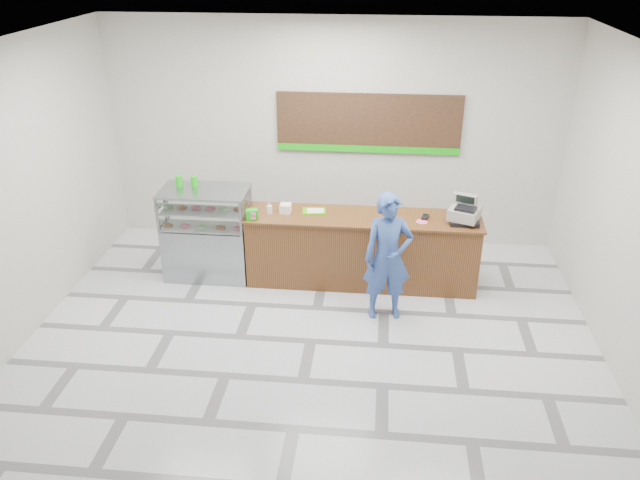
# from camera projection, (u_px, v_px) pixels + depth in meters

# --- Properties ---
(floor) EXTENTS (7.00, 7.00, 0.00)m
(floor) POSITION_uv_depth(u_px,v_px,m) (311.00, 341.00, 7.70)
(floor) COLOR silver
(floor) RESTS_ON ground
(back_wall) EXTENTS (7.00, 0.00, 7.00)m
(back_wall) POSITION_uv_depth(u_px,v_px,m) (332.00, 134.00, 9.61)
(back_wall) COLOR beige
(back_wall) RESTS_ON floor
(ceiling) EXTENTS (7.00, 7.00, 0.00)m
(ceiling) POSITION_uv_depth(u_px,v_px,m) (308.00, 49.00, 6.16)
(ceiling) COLOR silver
(ceiling) RESTS_ON back_wall
(sales_counter) EXTENTS (3.26, 0.76, 1.03)m
(sales_counter) POSITION_uv_depth(u_px,v_px,m) (362.00, 249.00, 8.80)
(sales_counter) COLOR brown
(sales_counter) RESTS_ON floor
(display_case) EXTENTS (1.22, 0.72, 1.33)m
(display_case) POSITION_uv_depth(u_px,v_px,m) (207.00, 232.00, 8.94)
(display_case) COLOR gray
(display_case) RESTS_ON floor
(menu_board) EXTENTS (2.80, 0.06, 0.90)m
(menu_board) POSITION_uv_depth(u_px,v_px,m) (368.00, 124.00, 9.44)
(menu_board) COLOR black
(menu_board) RESTS_ON back_wall
(cash_register) EXTENTS (0.50, 0.51, 0.36)m
(cash_register) POSITION_uv_depth(u_px,v_px,m) (464.00, 213.00, 8.35)
(cash_register) COLOR black
(cash_register) RESTS_ON sales_counter
(card_terminal) EXTENTS (0.12, 0.17, 0.04)m
(card_terminal) POSITION_uv_depth(u_px,v_px,m) (425.00, 217.00, 8.50)
(card_terminal) COLOR black
(card_terminal) RESTS_ON sales_counter
(serving_tray) EXTENTS (0.34, 0.26, 0.02)m
(serving_tray) POSITION_uv_depth(u_px,v_px,m) (314.00, 211.00, 8.72)
(serving_tray) COLOR #4EC106
(serving_tray) RESTS_ON sales_counter
(napkin_box) EXTENTS (0.16, 0.16, 0.13)m
(napkin_box) POSITION_uv_depth(u_px,v_px,m) (285.00, 208.00, 8.66)
(napkin_box) COLOR white
(napkin_box) RESTS_ON sales_counter
(straw_cup) EXTENTS (0.08, 0.08, 0.11)m
(straw_cup) POSITION_uv_depth(u_px,v_px,m) (270.00, 210.00, 8.64)
(straw_cup) COLOR silver
(straw_cup) RESTS_ON sales_counter
(promo_box) EXTENTS (0.18, 0.15, 0.14)m
(promo_box) POSITION_uv_depth(u_px,v_px,m) (252.00, 214.00, 8.46)
(promo_box) COLOR #14B90E
(promo_box) RESTS_ON sales_counter
(donut_decal) EXTENTS (0.16, 0.16, 0.00)m
(donut_decal) POSITION_uv_depth(u_px,v_px,m) (422.00, 222.00, 8.41)
(donut_decal) COLOR pink
(donut_decal) RESTS_ON sales_counter
(green_cup_left) EXTENTS (0.10, 0.10, 0.15)m
(green_cup_left) POSITION_uv_depth(u_px,v_px,m) (179.00, 181.00, 8.75)
(green_cup_left) COLOR #14B90E
(green_cup_left) RESTS_ON display_case
(green_cup_right) EXTENTS (0.10, 0.10, 0.15)m
(green_cup_right) POSITION_uv_depth(u_px,v_px,m) (194.00, 181.00, 8.74)
(green_cup_right) COLOR #14B90E
(green_cup_right) RESTS_ON display_case
(customer) EXTENTS (0.68, 0.50, 1.70)m
(customer) POSITION_uv_depth(u_px,v_px,m) (388.00, 257.00, 7.87)
(customer) COLOR #345199
(customer) RESTS_ON floor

